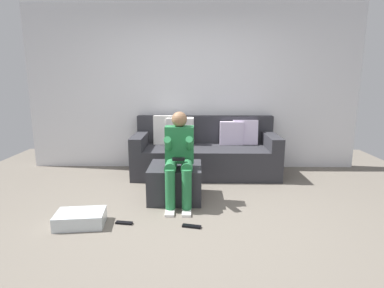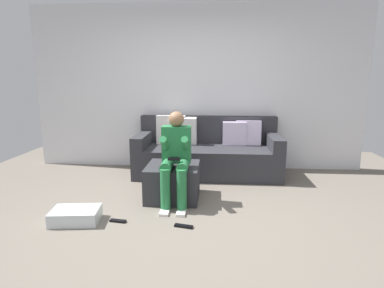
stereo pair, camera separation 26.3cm
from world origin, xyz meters
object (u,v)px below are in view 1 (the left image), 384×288
at_px(couch_sectional, 205,153).
at_px(person_seated, 179,156).
at_px(storage_bin, 80,219).
at_px(ottoman, 175,182).
at_px(remote_by_storage_bin, 124,223).
at_px(remote_near_ottoman, 192,226).

bearing_deg(couch_sectional, person_seated, -104.94).
xyz_separation_m(person_seated, storage_bin, (-0.99, -0.57, -0.53)).
relative_size(ottoman, storage_bin, 1.32).
xyz_separation_m(couch_sectional, remote_by_storage_bin, (-0.89, -1.81, -0.32)).
bearing_deg(person_seated, storage_bin, -149.91).
xyz_separation_m(storage_bin, remote_by_storage_bin, (0.44, 0.03, -0.06)).
relative_size(ottoman, person_seated, 0.58).
xyz_separation_m(couch_sectional, storage_bin, (-1.33, -1.84, -0.26)).
distance_m(couch_sectional, person_seated, 1.34).
bearing_deg(remote_by_storage_bin, ottoman, 64.99).
bearing_deg(remote_near_ottoman, person_seated, 116.88).
xyz_separation_m(ottoman, storage_bin, (-0.93, -0.76, -0.14)).
height_order(remote_near_ottoman, remote_by_storage_bin, same).
distance_m(person_seated, storage_bin, 1.26).
xyz_separation_m(storage_bin, remote_near_ottoman, (1.14, -0.04, -0.06)).
relative_size(person_seated, storage_bin, 2.27).
relative_size(storage_bin, remote_by_storage_bin, 2.76).
xyz_separation_m(ottoman, person_seated, (0.06, -0.19, 0.39)).
relative_size(person_seated, remote_near_ottoman, 5.74).
bearing_deg(storage_bin, person_seated, 30.09).
relative_size(couch_sectional, ottoman, 3.44).
relative_size(person_seated, remote_by_storage_bin, 6.28).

